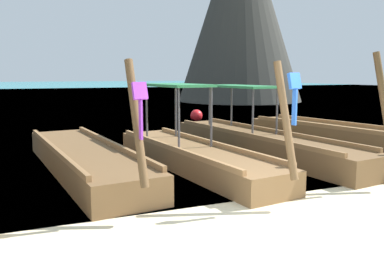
# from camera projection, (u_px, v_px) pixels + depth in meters

# --- Properties ---
(ground) EXTENTS (120.00, 120.00, 0.00)m
(ground) POSITION_uv_depth(u_px,v_px,m) (315.00, 246.00, 4.77)
(ground) COLOR beige
(sea_water) EXTENTS (120.00, 120.00, 0.00)m
(sea_water) POSITION_uv_depth(u_px,v_px,m) (48.00, 88.00, 61.32)
(sea_water) COLOR teal
(sea_water) RESTS_ON ground
(longtail_boat_violet_ribbon) EXTENTS (1.96, 6.45, 2.28)m
(longtail_boat_violet_ribbon) POSITION_uv_depth(u_px,v_px,m) (84.00, 159.00, 8.36)
(longtail_boat_violet_ribbon) COLOR brown
(longtail_boat_violet_ribbon) RESTS_ON ground
(longtail_boat_blue_ribbon) EXTENTS (1.85, 6.05, 2.27)m
(longtail_boat_blue_ribbon) POSITION_uv_depth(u_px,v_px,m) (192.00, 154.00, 8.72)
(longtail_boat_blue_ribbon) COLOR brown
(longtail_boat_blue_ribbon) RESTS_ON ground
(longtail_boat_green_ribbon) EXTENTS (1.93, 7.06, 2.47)m
(longtail_boat_green_ribbon) POSITION_uv_depth(u_px,v_px,m) (260.00, 142.00, 10.16)
(longtail_boat_green_ribbon) COLOR brown
(longtail_boat_green_ribbon) RESTS_ON ground
(longtail_boat_pink_ribbon) EXTENTS (2.21, 6.53, 2.87)m
(longtail_boat_pink_ribbon) POSITION_uv_depth(u_px,v_px,m) (345.00, 139.00, 10.65)
(longtail_boat_pink_ribbon) COLOR brown
(longtail_boat_pink_ribbon) RESTS_ON ground
(karst_rock) EXTENTS (10.28, 9.59, 14.85)m
(karst_rock) POSITION_uv_depth(u_px,v_px,m) (243.00, 7.00, 30.46)
(karst_rock) COLOR #383833
(karst_rock) RESTS_ON ground
(mooring_buoy_near) EXTENTS (0.53, 0.53, 0.53)m
(mooring_buoy_near) POSITION_uv_depth(u_px,v_px,m) (196.00, 116.00, 17.29)
(mooring_buoy_near) COLOR red
(mooring_buoy_near) RESTS_ON sea_water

